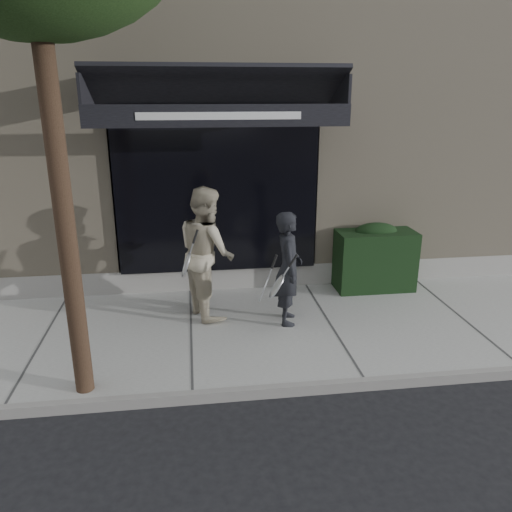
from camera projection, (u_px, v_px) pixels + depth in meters
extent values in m
plane|color=black|center=(329.00, 330.00, 7.30)|extent=(80.00, 80.00, 0.00)
cube|color=gray|center=(329.00, 326.00, 7.28)|extent=(20.00, 3.00, 0.12)
cube|color=gray|center=(365.00, 384.00, 5.82)|extent=(20.00, 0.10, 0.14)
cube|color=tan|center=(274.00, 118.00, 11.15)|extent=(14.00, 7.00, 5.50)
cube|color=gray|center=(304.00, 274.00, 8.82)|extent=(14.02, 0.42, 0.50)
cube|color=black|center=(217.00, 191.00, 8.01)|extent=(3.20, 0.30, 2.60)
cube|color=gray|center=(116.00, 192.00, 7.95)|extent=(0.08, 0.40, 2.60)
cube|color=gray|center=(312.00, 187.00, 8.35)|extent=(0.08, 0.40, 2.60)
cube|color=gray|center=(215.00, 104.00, 7.73)|extent=(3.36, 0.40, 0.12)
cube|color=black|center=(217.00, 85.00, 6.99)|extent=(3.60, 1.03, 0.55)
cube|color=black|center=(220.00, 116.00, 6.64)|extent=(3.60, 0.05, 0.30)
cube|color=white|center=(220.00, 116.00, 6.61)|extent=(2.20, 0.01, 0.10)
cube|color=black|center=(86.00, 91.00, 6.79)|extent=(0.04, 1.00, 0.45)
cube|color=black|center=(339.00, 91.00, 7.24)|extent=(0.04, 1.00, 0.45)
cube|color=black|center=(374.00, 259.00, 8.42)|extent=(1.30, 0.70, 1.00)
ellipsoid|color=black|center=(376.00, 231.00, 8.27)|extent=(0.71, 0.38, 0.27)
cylinder|color=black|center=(61.00, 189.00, 4.92)|extent=(0.20, 0.20, 4.80)
imported|color=black|center=(288.00, 268.00, 7.05)|extent=(0.47, 0.64, 1.64)
torus|color=silver|center=(277.00, 286.00, 6.72)|extent=(0.20, 0.32, 0.27)
cylinder|color=silver|center=(277.00, 286.00, 6.72)|extent=(0.17, 0.28, 0.23)
cylinder|color=silver|center=(277.00, 286.00, 6.72)|extent=(0.17, 0.04, 0.11)
cylinder|color=black|center=(277.00, 286.00, 6.72)|extent=(0.19, 0.05, 0.13)
torus|color=silver|center=(264.00, 289.00, 6.68)|extent=(0.21, 0.33, 0.30)
cylinder|color=silver|center=(264.00, 289.00, 6.68)|extent=(0.17, 0.28, 0.26)
cylinder|color=silver|center=(264.00, 289.00, 6.68)|extent=(0.17, 0.07, 0.08)
cylinder|color=black|center=(264.00, 289.00, 6.68)|extent=(0.20, 0.09, 0.09)
imported|color=#B8AD93|center=(207.00, 252.00, 7.27)|extent=(1.01, 1.13, 1.94)
torus|color=silver|center=(186.00, 265.00, 6.90)|extent=(0.14, 0.31, 0.29)
cylinder|color=silver|center=(186.00, 265.00, 6.90)|extent=(0.11, 0.27, 0.26)
cylinder|color=silver|center=(186.00, 265.00, 6.90)|extent=(0.18, 0.03, 0.08)
cylinder|color=black|center=(186.00, 265.00, 6.90)|extent=(0.20, 0.04, 0.10)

